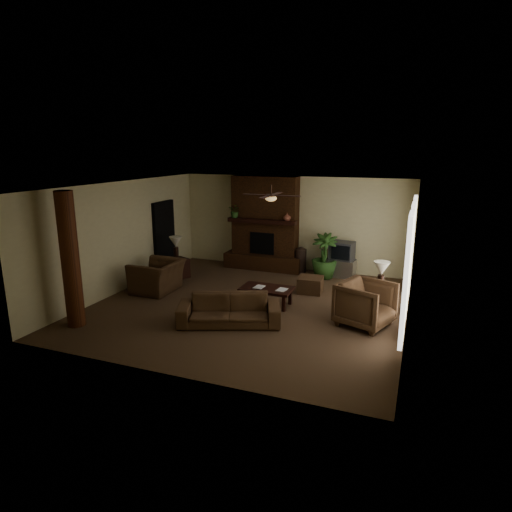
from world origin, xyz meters
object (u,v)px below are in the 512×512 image
at_px(coffee_table, 267,290).
at_px(tv_stand, 340,268).
at_px(floor_vase, 301,258).
at_px(lamp_left, 176,244).
at_px(log_column, 70,260).
at_px(armchair_right, 366,302).
at_px(armchair_left, 157,271).
at_px(side_table_right, 377,302).
at_px(lamp_right, 381,270).
at_px(floor_plant, 324,266).
at_px(sofa, 229,305).
at_px(ottoman, 310,285).
at_px(side_table_left, 178,268).

xyz_separation_m(coffee_table, tv_stand, (1.17, 3.01, -0.12)).
height_order(floor_vase, lamp_left, lamp_left).
xyz_separation_m(log_column, floor_vase, (3.32, 5.54, -0.97)).
bearing_deg(armchair_right, floor_vase, 54.54).
xyz_separation_m(armchair_left, side_table_right, (5.45, 0.40, -0.26)).
height_order(log_column, coffee_table, log_column).
distance_m(floor_vase, lamp_right, 3.68).
height_order(armchair_left, lamp_left, lamp_left).
xyz_separation_m(floor_plant, lamp_left, (-3.90, -1.52, 0.64)).
bearing_deg(lamp_right, log_column, -153.40).
distance_m(sofa, ottoman, 2.85).
bearing_deg(ottoman, floor_vase, 113.18).
xyz_separation_m(floor_vase, side_table_right, (2.48, -2.64, -0.16)).
distance_m(sofa, armchair_right, 2.83).
distance_m(tv_stand, floor_vase, 1.19).
bearing_deg(side_table_left, lamp_left, -100.32).
relative_size(floor_plant, side_table_right, 2.32).
xyz_separation_m(tv_stand, side_table_left, (-4.29, -1.79, 0.03)).
bearing_deg(armchair_left, side_table_right, 93.43).
height_order(sofa, side_table_left, sofa).
bearing_deg(side_table_right, floor_vase, 133.21).
height_order(ottoman, lamp_right, lamp_right).
bearing_deg(sofa, side_table_right, 10.10).
bearing_deg(lamp_right, side_table_left, 171.56).
height_order(ottoman, side_table_right, side_table_right).
height_order(armchair_right, side_table_left, armchair_right).
bearing_deg(lamp_left, sofa, -42.14).
xyz_separation_m(floor_plant, lamp_right, (1.76, -2.30, 0.64)).
height_order(ottoman, tv_stand, tv_stand).
relative_size(log_column, ottoman, 4.67).
bearing_deg(lamp_left, log_column, -92.90).
bearing_deg(sofa, lamp_left, 116.94).
height_order(tv_stand, side_table_left, side_table_left).
distance_m(sofa, side_table_right, 3.31).
distance_m(coffee_table, side_table_right, 2.50).
bearing_deg(floor_plant, side_table_left, -159.32).
distance_m(coffee_table, floor_plant, 2.80).
relative_size(ottoman, lamp_right, 0.92).
relative_size(armchair_right, ottoman, 1.71).
bearing_deg(sofa, lamp_right, 9.98).
height_order(log_column, tv_stand, log_column).
distance_m(armchair_right, coffee_table, 2.35).
bearing_deg(floor_vase, log_column, -120.89).
height_order(coffee_table, lamp_left, lamp_left).
bearing_deg(armchair_left, tv_stand, 125.56).
distance_m(side_table_left, lamp_right, 5.75).
height_order(sofa, lamp_left, lamp_left).
relative_size(coffee_table, tv_stand, 1.41).
bearing_deg(lamp_right, tv_stand, 117.28).
bearing_deg(lamp_right, ottoman, 153.19).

